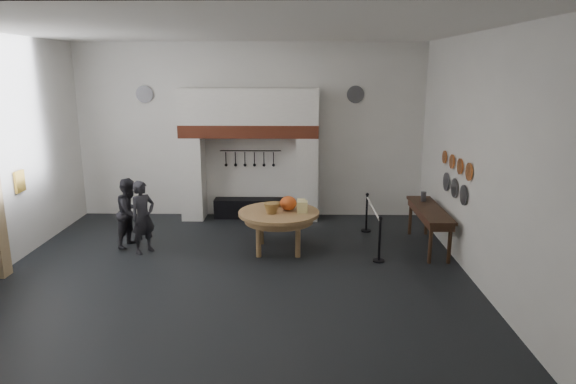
{
  "coord_description": "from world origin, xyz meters",
  "views": [
    {
      "loc": [
        1.22,
        -9.33,
        3.85
      ],
      "look_at": [
        1.03,
        1.0,
        1.35
      ],
      "focal_mm": 32.0,
      "sensor_mm": 36.0,
      "label": 1
    }
  ],
  "objects_px": {
    "visitor_near": "(143,217)",
    "barrier_post_far": "(367,213)",
    "iron_range": "(251,208)",
    "side_table": "(430,210)",
    "work_table": "(279,213)",
    "visitor_far": "(130,212)",
    "barrier_post_near": "(380,241)"
  },
  "relations": [
    {
      "from": "work_table",
      "to": "barrier_post_far",
      "type": "height_order",
      "value": "barrier_post_far"
    },
    {
      "from": "iron_range",
      "to": "barrier_post_near",
      "type": "height_order",
      "value": "barrier_post_near"
    },
    {
      "from": "side_table",
      "to": "barrier_post_far",
      "type": "bearing_deg",
      "value": 136.46
    },
    {
      "from": "barrier_post_far",
      "to": "visitor_near",
      "type": "bearing_deg",
      "value": -162.79
    },
    {
      "from": "side_table",
      "to": "iron_range",
      "type": "bearing_deg",
      "value": 150.79
    },
    {
      "from": "iron_range",
      "to": "side_table",
      "type": "bearing_deg",
      "value": -29.21
    },
    {
      "from": "visitor_near",
      "to": "side_table",
      "type": "relative_size",
      "value": 0.71
    },
    {
      "from": "iron_range",
      "to": "work_table",
      "type": "xyz_separation_m",
      "value": [
        0.83,
        -2.52,
        0.59
      ]
    },
    {
      "from": "work_table",
      "to": "visitor_far",
      "type": "distance_m",
      "value": 3.28
    },
    {
      "from": "work_table",
      "to": "barrier_post_near",
      "type": "xyz_separation_m",
      "value": [
        2.07,
        -0.64,
        -0.39
      ]
    },
    {
      "from": "visitor_far",
      "to": "barrier_post_near",
      "type": "xyz_separation_m",
      "value": [
        5.34,
        -0.87,
        -0.32
      ]
    },
    {
      "from": "visitor_near",
      "to": "barrier_post_far",
      "type": "xyz_separation_m",
      "value": [
        4.94,
        1.53,
        -0.33
      ]
    },
    {
      "from": "side_table",
      "to": "barrier_post_far",
      "type": "height_order",
      "value": "same"
    },
    {
      "from": "work_table",
      "to": "visitor_near",
      "type": "height_order",
      "value": "visitor_near"
    },
    {
      "from": "work_table",
      "to": "visitor_far",
      "type": "bearing_deg",
      "value": 175.89
    },
    {
      "from": "side_table",
      "to": "barrier_post_near",
      "type": "height_order",
      "value": "same"
    },
    {
      "from": "barrier_post_far",
      "to": "side_table",
      "type": "bearing_deg",
      "value": -43.54
    },
    {
      "from": "visitor_near",
      "to": "barrier_post_near",
      "type": "height_order",
      "value": "visitor_near"
    },
    {
      "from": "work_table",
      "to": "visitor_far",
      "type": "xyz_separation_m",
      "value": [
        -3.27,
        0.24,
        -0.07
      ]
    },
    {
      "from": "visitor_near",
      "to": "side_table",
      "type": "xyz_separation_m",
      "value": [
        6.14,
        0.39,
        0.09
      ]
    },
    {
      "from": "visitor_near",
      "to": "barrier_post_near",
      "type": "bearing_deg",
      "value": -56.95
    },
    {
      "from": "visitor_far",
      "to": "barrier_post_near",
      "type": "distance_m",
      "value": 5.42
    },
    {
      "from": "work_table",
      "to": "barrier_post_far",
      "type": "xyz_separation_m",
      "value": [
        2.07,
        1.36,
        -0.39
      ]
    },
    {
      "from": "iron_range",
      "to": "barrier_post_near",
      "type": "relative_size",
      "value": 2.11
    },
    {
      "from": "visitor_far",
      "to": "barrier_post_far",
      "type": "xyz_separation_m",
      "value": [
        5.34,
        1.13,
        -0.32
      ]
    },
    {
      "from": "side_table",
      "to": "barrier_post_near",
      "type": "bearing_deg",
      "value": -144.45
    },
    {
      "from": "iron_range",
      "to": "barrier_post_far",
      "type": "distance_m",
      "value": 3.13
    },
    {
      "from": "visitor_near",
      "to": "visitor_far",
      "type": "height_order",
      "value": "visitor_near"
    },
    {
      "from": "iron_range",
      "to": "side_table",
      "type": "height_order",
      "value": "side_table"
    },
    {
      "from": "visitor_far",
      "to": "side_table",
      "type": "bearing_deg",
      "value": -71.94
    },
    {
      "from": "barrier_post_near",
      "to": "barrier_post_far",
      "type": "relative_size",
      "value": 1.0
    },
    {
      "from": "visitor_far",
      "to": "barrier_post_far",
      "type": "bearing_deg",
      "value": -59.89
    }
  ]
}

